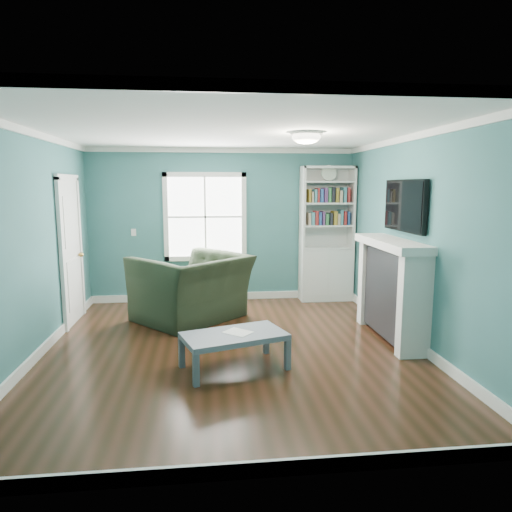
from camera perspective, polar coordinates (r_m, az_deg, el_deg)
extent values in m
plane|color=black|center=(5.68, -2.99, -11.57)|extent=(5.00, 5.00, 0.00)
plane|color=#336968|center=(7.85, -4.15, 3.83)|extent=(4.50, 0.00, 4.50)
plane|color=#336968|center=(2.91, -0.25, -4.59)|extent=(4.50, 0.00, 4.50)
plane|color=#336968|center=(5.70, -26.31, 1.08)|extent=(0.00, 5.00, 5.00)
plane|color=#336968|center=(5.93, 19.15, 1.77)|extent=(0.00, 5.00, 5.00)
plane|color=white|center=(5.36, -3.22, 15.48)|extent=(5.00, 5.00, 0.00)
cube|color=white|center=(8.04, -4.05, -5.02)|extent=(4.50, 0.03, 0.12)
cube|color=white|center=(3.43, -0.26, -25.12)|extent=(4.50, 0.03, 0.12)
cube|color=white|center=(5.97, -25.35, -10.79)|extent=(0.03, 5.00, 0.12)
cube|color=white|center=(6.19, 18.44, -9.69)|extent=(0.03, 5.00, 0.12)
cube|color=white|center=(7.82, -4.25, 13.05)|extent=(4.50, 0.04, 0.08)
cube|color=white|center=(2.91, -0.31, 20.41)|extent=(4.50, 0.04, 0.08)
cube|color=white|center=(5.69, -26.99, 13.77)|extent=(0.04, 5.00, 0.08)
cube|color=white|center=(5.92, 19.60, 13.97)|extent=(0.04, 5.00, 0.08)
cube|color=white|center=(7.83, -6.37, 4.88)|extent=(1.24, 0.01, 1.34)
cube|color=white|center=(7.84, -11.21, 4.78)|extent=(0.08, 0.06, 1.50)
cube|color=white|center=(7.84, -1.52, 4.94)|extent=(0.08, 0.06, 1.50)
cube|color=white|center=(7.89, -6.28, -0.27)|extent=(1.40, 0.06, 0.08)
cube|color=white|center=(7.80, -6.46, 10.09)|extent=(1.40, 0.06, 0.08)
cube|color=white|center=(7.81, -6.37, 4.88)|extent=(1.24, 0.03, 0.03)
cube|color=white|center=(7.81, -6.37, 4.88)|extent=(0.03, 0.03, 1.34)
cube|color=silver|center=(8.03, 8.70, -2.26)|extent=(0.90, 0.35, 0.90)
cube|color=silver|center=(7.79, 5.83, 5.98)|extent=(0.04, 0.35, 1.40)
cube|color=silver|center=(8.02, 11.88, 5.92)|extent=(0.04, 0.35, 1.40)
cube|color=silver|center=(8.06, 8.59, 6.02)|extent=(0.90, 0.02, 1.40)
cube|color=silver|center=(7.89, 9.01, 10.89)|extent=(0.90, 0.35, 0.04)
cube|color=silver|center=(7.96, 8.78, 1.06)|extent=(0.84, 0.33, 0.03)
cube|color=silver|center=(7.92, 8.84, 3.79)|extent=(0.84, 0.33, 0.03)
cube|color=silver|center=(7.89, 8.91, 6.54)|extent=(0.84, 0.33, 0.03)
cube|color=silver|center=(7.89, 8.97, 9.15)|extent=(0.84, 0.33, 0.03)
cube|color=tan|center=(7.89, 8.90, 4.68)|extent=(0.70, 0.25, 0.22)
cube|color=teal|center=(7.87, 8.97, 7.44)|extent=(0.70, 0.25, 0.22)
cylinder|color=beige|center=(7.84, 9.09, 10.21)|extent=(0.26, 0.06, 0.26)
cube|color=black|center=(6.17, 16.68, -4.47)|extent=(0.30, 1.20, 1.10)
cube|color=black|center=(6.21, 16.43, -6.28)|extent=(0.22, 0.65, 0.70)
cube|color=silver|center=(5.57, 19.19, -6.00)|extent=(0.36, 0.16, 1.20)
cube|color=silver|center=(6.77, 14.32, -3.22)|extent=(0.36, 0.16, 1.20)
cube|color=silver|center=(6.04, 16.60, 1.53)|extent=(0.44, 1.58, 0.10)
cube|color=black|center=(6.06, 18.11, 6.00)|extent=(0.06, 1.10, 0.65)
cube|color=silver|center=(7.05, -22.14, 0.39)|extent=(0.04, 0.80, 2.05)
cube|color=white|center=(6.62, -23.10, -0.17)|extent=(0.05, 0.08, 2.13)
cube|color=white|center=(7.48, -21.14, 0.89)|extent=(0.05, 0.08, 2.13)
cube|color=white|center=(6.98, -22.57, 9.07)|extent=(0.05, 0.98, 0.08)
sphere|color=#BF8C3F|center=(7.33, -21.03, 0.16)|extent=(0.07, 0.07, 0.07)
ellipsoid|color=white|center=(5.58, 6.31, 14.56)|extent=(0.34, 0.34, 0.15)
cylinder|color=white|center=(5.58, 6.32, 15.02)|extent=(0.38, 0.38, 0.03)
cube|color=white|center=(7.93, -15.05, 2.87)|extent=(0.08, 0.01, 0.12)
imported|color=black|center=(6.79, -8.04, -2.60)|extent=(1.74, 1.71, 1.29)
cube|color=#505761|center=(4.68, -7.51, -13.97)|extent=(0.07, 0.07, 0.34)
cube|color=#505761|center=(5.05, 3.96, -12.18)|extent=(0.07, 0.07, 0.34)
cube|color=#505761|center=(5.16, -9.27, -11.81)|extent=(0.07, 0.07, 0.34)
cube|color=#505761|center=(5.50, 1.28, -10.40)|extent=(0.07, 0.07, 0.34)
cube|color=#555B6D|center=(5.01, -2.75, -9.96)|extent=(1.22, 0.90, 0.06)
cube|color=white|center=(5.03, -2.28, -9.49)|extent=(0.36, 0.35, 0.00)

